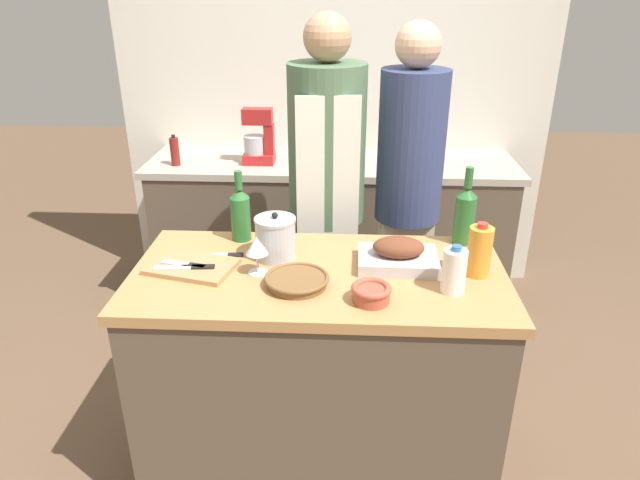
{
  "coord_description": "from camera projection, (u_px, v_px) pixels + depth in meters",
  "views": [
    {
      "loc": [
        0.1,
        -1.83,
        1.9
      ],
      "look_at": [
        0.0,
        0.1,
        1.01
      ],
      "focal_mm": 32.0,
      "sensor_mm": 36.0,
      "label": 1
    }
  ],
  "objects": [
    {
      "name": "back_wall",
      "position": [
        334.0,
        89.0,
        3.55
      ],
      "size": [
        2.68,
        0.1,
        2.55
      ],
      "color": "silver",
      "rests_on": "ground_plane"
    },
    {
      "name": "ground_plane",
      "position": [
        319.0,
        462.0,
        2.46
      ],
      "size": [
        12.0,
        12.0,
        0.0
      ],
      "primitive_type": "plane",
      "color": "brown"
    },
    {
      "name": "stand_mixer",
      "position": [
        259.0,
        141.0,
        3.29
      ],
      "size": [
        0.18,
        0.14,
        0.32
      ],
      "color": "#B22323",
      "rests_on": "back_counter"
    },
    {
      "name": "roasting_pan",
      "position": [
        398.0,
        255.0,
        2.1
      ],
      "size": [
        0.29,
        0.21,
        0.11
      ],
      "color": "#BCBCC1",
      "rests_on": "kitchen_island"
    },
    {
      "name": "stock_pot",
      "position": [
        276.0,
        238.0,
        2.14
      ],
      "size": [
        0.16,
        0.16,
        0.19
      ],
      "color": "#B7B7BC",
      "rests_on": "kitchen_island"
    },
    {
      "name": "person_cook_aproned",
      "position": [
        326.0,
        192.0,
        2.67
      ],
      "size": [
        0.35,
        0.36,
        1.78
      ],
      "rotation": [
        0.0,
        0.0,
        0.09
      ],
      "color": "beige",
      "rests_on": "ground_plane"
    },
    {
      "name": "wine_bottle_dark",
      "position": [
        465.0,
        214.0,
        2.25
      ],
      "size": [
        0.08,
        0.08,
        0.32
      ],
      "color": "#28662D",
      "rests_on": "kitchen_island"
    },
    {
      "name": "knife_bread",
      "position": [
        185.0,
        264.0,
        2.08
      ],
      "size": [
        0.17,
        0.07,
        0.01
      ],
      "color": "#B7B7BC",
      "rests_on": "cutting_board"
    },
    {
      "name": "cutting_board",
      "position": [
        192.0,
        266.0,
        2.1
      ],
      "size": [
        0.35,
        0.27,
        0.02
      ],
      "color": "#AD7F51",
      "rests_on": "kitchen_island"
    },
    {
      "name": "knife_chef",
      "position": [
        187.0,
        267.0,
        2.06
      ],
      "size": [
        0.22,
        0.05,
        0.01
      ],
      "color": "#B7B7BC",
      "rests_on": "cutting_board"
    },
    {
      "name": "juice_jug",
      "position": [
        479.0,
        251.0,
        2.02
      ],
      "size": [
        0.09,
        0.09,
        0.2
      ],
      "color": "orange",
      "rests_on": "kitchen_island"
    },
    {
      "name": "condiment_bottle_short",
      "position": [
        396.0,
        149.0,
        3.35
      ],
      "size": [
        0.06,
        0.06,
        0.16
      ],
      "color": "maroon",
      "rests_on": "back_counter"
    },
    {
      "name": "person_cook_guest",
      "position": [
        408.0,
        190.0,
        2.73
      ],
      "size": [
        0.31,
        0.31,
        1.74
      ],
      "rotation": [
        0.0,
        0.0,
        0.06
      ],
      "color": "beige",
      "rests_on": "ground_plane"
    },
    {
      "name": "knife_paring",
      "position": [
        224.0,
        255.0,
        2.19
      ],
      "size": [
        0.16,
        0.04,
        0.01
      ],
      "color": "#B7B7BC",
      "rests_on": "kitchen_island"
    },
    {
      "name": "wine_glass_left",
      "position": [
        257.0,
        247.0,
        2.02
      ],
      "size": [
        0.08,
        0.08,
        0.14
      ],
      "color": "silver",
      "rests_on": "kitchen_island"
    },
    {
      "name": "condiment_bottle_extra",
      "position": [
        175.0,
        151.0,
        3.27
      ],
      "size": [
        0.05,
        0.05,
        0.18
      ],
      "color": "maroon",
      "rests_on": "back_counter"
    },
    {
      "name": "mixing_bowl",
      "position": [
        371.0,
        293.0,
        1.87
      ],
      "size": [
        0.13,
        0.13,
        0.06
      ],
      "color": "#A84C38",
      "rests_on": "kitchen_island"
    },
    {
      "name": "kitchen_island",
      "position": [
        319.0,
        375.0,
        2.27
      ],
      "size": [
        1.36,
        0.68,
        0.93
      ],
      "color": "brown",
      "rests_on": "ground_plane"
    },
    {
      "name": "wine_bottle_green",
      "position": [
        240.0,
        213.0,
        2.29
      ],
      "size": [
        0.08,
        0.08,
        0.29
      ],
      "color": "#28662D",
      "rests_on": "kitchen_island"
    },
    {
      "name": "condiment_bottle_tall",
      "position": [
        353.0,
        142.0,
        3.47
      ],
      "size": [
        0.05,
        0.05,
        0.18
      ],
      "color": "maroon",
      "rests_on": "back_counter"
    },
    {
      "name": "milk_jug",
      "position": [
        454.0,
        271.0,
        1.91
      ],
      "size": [
        0.08,
        0.08,
        0.17
      ],
      "color": "white",
      "rests_on": "kitchen_island"
    },
    {
      "name": "wicker_basket",
      "position": [
        297.0,
        280.0,
        1.97
      ],
      "size": [
        0.23,
        0.23,
        0.04
      ],
      "color": "brown",
      "rests_on": "kitchen_island"
    },
    {
      "name": "back_counter",
      "position": [
        331.0,
        231.0,
        3.57
      ],
      "size": [
        2.18,
        0.6,
        0.92
      ],
      "color": "brown",
      "rests_on": "ground_plane"
    }
  ]
}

